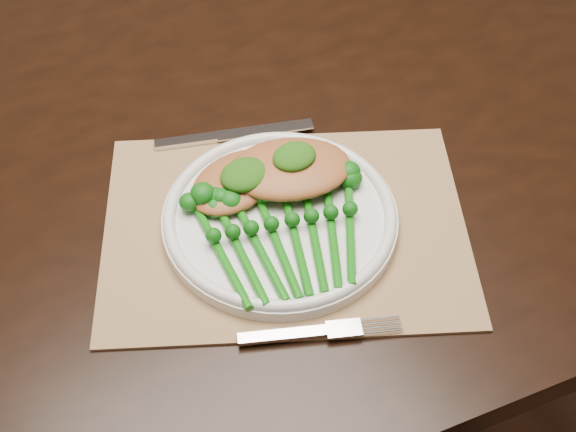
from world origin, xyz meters
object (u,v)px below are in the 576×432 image
dinner_plate (280,217)px  broccolini_bundle (287,243)px  dining_table (251,301)px  chicken_fillet_left (235,182)px  placemat (285,227)px

dinner_plate → broccolini_bundle: 0.05m
dinner_plate → broccolini_bundle: bearing=-112.1°
dining_table → chicken_fillet_left: 0.42m
placemat → chicken_fillet_left: size_ratio=3.49×
dining_table → dinner_plate: bearing=-94.2°
dining_table → dinner_plate: size_ratio=6.52×
dining_table → chicken_fillet_left: bearing=-113.1°
placemat → dining_table: bearing=106.6°
chicken_fillet_left → dinner_plate: bearing=-85.8°
dinner_plate → chicken_fillet_left: bearing=110.1°
dining_table → broccolini_bundle: bearing=-96.0°
dining_table → placemat: (-0.04, -0.16, 0.37)m
placemat → broccolini_bundle: (-0.02, -0.04, 0.02)m
dinner_plate → chicken_fillet_left: size_ratio=2.27×
placemat → dinner_plate: 0.02m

